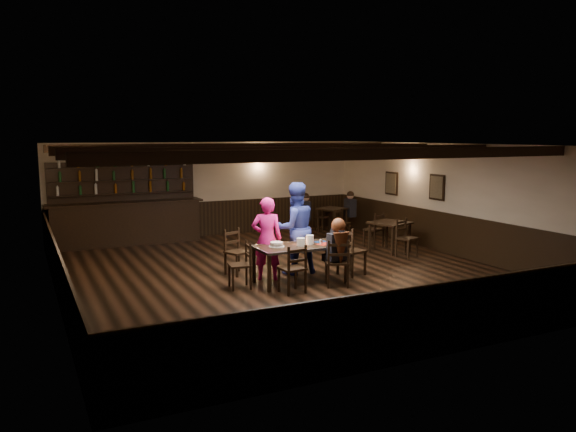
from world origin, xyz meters
name	(u,v)px	position (x,y,z in m)	size (l,w,h in m)	color
ground	(285,273)	(0.00, 0.00, 0.00)	(10.00, 10.00, 0.00)	black
room_shell	(285,191)	(0.01, 0.04, 1.75)	(9.02, 10.02, 2.71)	beige
dining_table	(300,249)	(-0.08, -0.84, 0.68)	(1.79, 0.90, 0.75)	black
chair_near_left	(295,265)	(-0.53, -1.51, 0.53)	(0.46, 0.45, 0.91)	black
chair_near_right	(338,259)	(0.42, -1.46, 0.54)	(0.56, 0.55, 0.93)	black
chair_end_left	(244,261)	(-1.22, -0.72, 0.52)	(0.46, 0.47, 0.90)	black
chair_end_right	(349,247)	(1.08, -0.79, 0.60)	(0.56, 0.58, 1.02)	black
chair_far_pushed	(235,248)	(-0.98, 0.39, 0.55)	(0.57, 0.56, 0.95)	black
woman_pink	(267,239)	(-0.57, -0.34, 0.84)	(0.61, 0.40, 1.68)	#FF1BA7
man_blue	(295,228)	(0.16, -0.14, 0.97)	(0.94, 0.73, 1.93)	navy
seated_person	(338,242)	(0.45, -1.41, 0.87)	(0.37, 0.55, 0.90)	black
cake	(277,245)	(-0.56, -0.78, 0.79)	(0.31, 0.31, 0.10)	white
plate_stack_a	(301,242)	(-0.09, -0.91, 0.83)	(0.17, 0.17, 0.16)	white
plate_stack_b	(310,240)	(0.14, -0.83, 0.84)	(0.16, 0.16, 0.18)	white
tea_light	(298,243)	(-0.07, -0.74, 0.78)	(0.05, 0.05, 0.06)	#A5A8AD
salt_shaker	(320,242)	(0.33, -0.94, 0.80)	(0.04, 0.04, 0.10)	silver
pepper_shaker	(322,242)	(0.36, -0.94, 0.80)	(0.04, 0.04, 0.10)	#A5A8AD
drink_glass	(311,240)	(0.23, -0.71, 0.81)	(0.08, 0.08, 0.12)	silver
menu_red	(324,244)	(0.42, -0.94, 0.75)	(0.30, 0.21, 0.00)	maroon
menu_blue	(320,242)	(0.46, -0.70, 0.75)	(0.26, 0.18, 0.00)	#0E2249
bar_counter	(126,217)	(-2.46, 4.72, 0.73)	(4.02, 0.70, 2.20)	black
back_table_a	(390,226)	(3.30, 0.83, 0.65)	(1.07, 1.07, 0.75)	black
back_table_b	(332,212)	(3.36, 3.79, 0.64)	(0.94, 0.94, 0.75)	black
bg_patron_left	(306,206)	(2.46, 3.77, 0.85)	(0.30, 0.41, 0.77)	black
bg_patron_right	(350,204)	(3.93, 3.69, 0.85)	(0.25, 0.39, 0.77)	black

